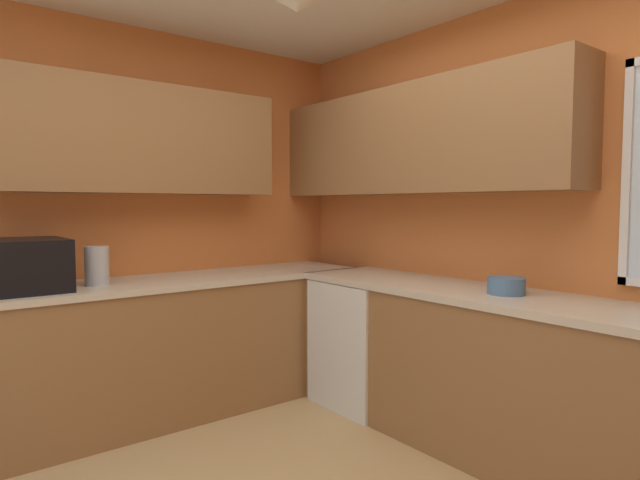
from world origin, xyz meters
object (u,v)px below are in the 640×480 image
(microwave, at_px, (30,265))
(bowl, at_px, (506,286))
(dishwasher, at_px, (368,342))
(kettle, at_px, (97,266))

(microwave, relative_size, bowl, 2.42)
(microwave, xyz_separation_m, bowl, (1.70, 1.99, -0.10))
(microwave, bearing_deg, bowl, 49.38)
(dishwasher, distance_m, kettle, 1.83)
(dishwasher, relative_size, bowl, 4.29)
(microwave, height_order, kettle, microwave)
(kettle, relative_size, bowl, 1.17)
(kettle, bearing_deg, microwave, -93.28)
(microwave, xyz_separation_m, kettle, (0.02, 0.35, -0.03))
(dishwasher, bearing_deg, kettle, -111.70)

